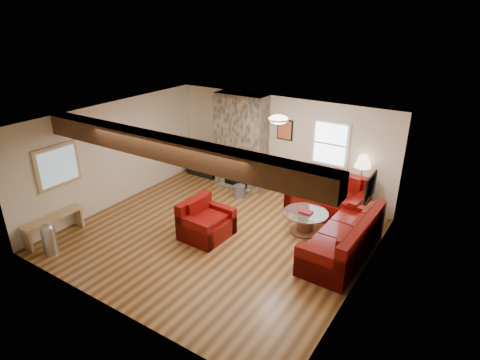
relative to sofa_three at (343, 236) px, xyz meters
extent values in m
plane|color=#573317|center=(-2.48, -0.72, -0.43)|extent=(8.00, 8.00, 0.00)
plane|color=white|center=(-2.48, -0.72, 2.07)|extent=(8.00, 8.00, 0.00)
plane|color=beige|center=(-2.48, 2.03, 0.82)|extent=(8.00, 0.00, 8.00)
plane|color=beige|center=(-2.48, -3.47, 0.82)|extent=(8.00, 0.00, 8.00)
plane|color=beige|center=(-5.48, -0.72, 0.82)|extent=(0.00, 7.50, 7.50)
plane|color=beige|center=(0.52, -0.72, 0.82)|extent=(0.00, 7.50, 7.50)
cube|color=#341D0F|center=(-2.48, -1.97, 1.88)|extent=(6.00, 0.36, 0.38)
cube|color=#332F27|center=(-3.48, 1.78, 0.82)|extent=(1.40, 0.50, 2.50)
cube|color=black|center=(-3.48, 1.53, 0.02)|extent=(0.70, 0.06, 0.90)
cube|color=#332F27|center=(-3.48, 1.48, -0.39)|extent=(1.00, 0.25, 0.08)
cylinder|color=#4B2A18|center=(-0.97, 0.44, -0.41)|extent=(0.64, 0.64, 0.04)
cylinder|color=#4B2A18|center=(-0.97, 0.44, -0.22)|extent=(0.34, 0.34, 0.43)
cylinder|color=white|center=(-0.97, 0.44, 0.03)|extent=(0.96, 0.96, 0.02)
cube|color=maroon|center=(-0.97, 0.44, 0.05)|extent=(0.27, 0.19, 0.03)
cube|color=black|center=(-4.80, 1.81, -0.20)|extent=(0.94, 0.38, 0.47)
imported|color=black|center=(-4.80, 1.81, 0.28)|extent=(0.84, 0.11, 0.49)
cylinder|color=tan|center=(-0.28, 1.83, -0.42)|extent=(0.26, 0.26, 0.03)
cylinder|color=tan|center=(-0.28, 1.83, 0.22)|extent=(0.03, 0.03, 1.32)
cone|color=#FFEBC1|center=(-0.28, 1.83, 0.90)|extent=(0.38, 0.38, 0.26)
camera|label=1|loc=(1.96, -6.66, 4.04)|focal=30.00mm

